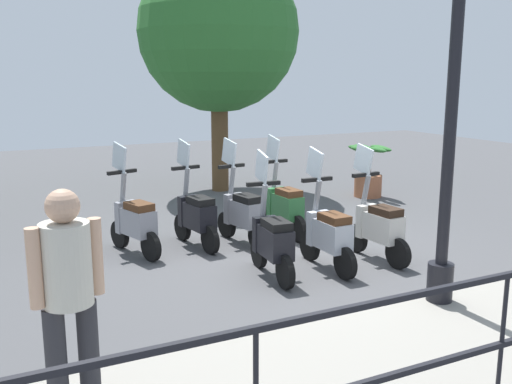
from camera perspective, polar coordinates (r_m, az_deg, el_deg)
The scene contains 13 objects.
ground_plane at distance 7.98m, azimuth 3.88°, elevation -6.28°, with size 28.00×28.00×0.00m, color #4C4C4F.
promenade_walkway at distance 5.65m, azimuth 20.62°, elevation -13.97°, with size 2.20×20.00×0.15m.
lamp_post_near at distance 5.90m, azimuth 19.06°, elevation 9.17°, with size 0.26×0.90×4.72m.
pedestrian_distant at distance 3.95m, azimuth -18.27°, elevation -9.16°, with size 0.38×0.48×1.59m.
tree_distant at distance 12.24m, azimuth -3.77°, elevation 15.66°, with size 3.33×3.33×5.01m.
potted_palm at distance 11.91m, azimuth 11.17°, elevation 1.66°, with size 1.06×0.66×1.05m.
scooter_near_0 at distance 7.78m, azimuth 12.07°, elevation -3.29°, with size 1.23×0.44×1.54m.
scooter_near_1 at distance 7.30m, azimuth 7.17°, elevation -4.09°, with size 1.23×0.44×1.54m.
scooter_near_2 at distance 6.96m, azimuth 1.59°, elevation -4.79°, with size 1.23×0.44×1.54m.
scooter_far_0 at distance 8.80m, azimuth 2.78°, elevation -1.32°, with size 1.23×0.44×1.54m.
scooter_far_1 at distance 8.36m, azimuth -1.40°, elevation -2.01°, with size 1.23×0.46×1.54m.
scooter_far_2 at distance 8.25m, azimuth -6.05°, elevation -2.24°, with size 1.23×0.46×1.54m.
scooter_far_3 at distance 8.04m, azimuth -12.08°, elevation -2.81°, with size 1.20×0.54×1.54m.
Camera 1 is at (-6.57, 3.83, 2.43)m, focal length 40.00 mm.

